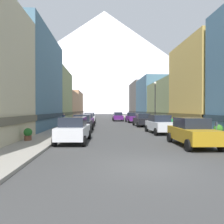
# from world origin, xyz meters

# --- Properties ---
(ground_plane) EXTENTS (400.00, 400.00, 0.00)m
(ground_plane) POSITION_xyz_m (0.00, 0.00, 0.00)
(ground_plane) COLOR #3C3C3C
(sidewalk_left) EXTENTS (2.50, 100.00, 0.15)m
(sidewalk_left) POSITION_xyz_m (-6.25, 35.00, 0.07)
(sidewalk_left) COLOR gray
(sidewalk_left) RESTS_ON ground
(sidewalk_right) EXTENTS (2.50, 100.00, 0.15)m
(sidewalk_right) POSITION_xyz_m (6.25, 35.00, 0.07)
(sidewalk_right) COLOR gray
(sidewalk_right) RESTS_ON ground
(storefront_left_1) EXTENTS (7.31, 12.66, 11.02)m
(storefront_left_1) POSITION_xyz_m (-11.01, 16.48, 5.33)
(storefront_left_1) COLOR slate
(storefront_left_1) RESTS_ON ground
(storefront_left_2) EXTENTS (8.45, 10.65, 9.00)m
(storefront_left_2) POSITION_xyz_m (-11.58, 28.23, 4.34)
(storefront_left_2) COLOR #8C9966
(storefront_left_2) RESTS_ON ground
(storefront_left_3) EXTENTS (6.83, 11.66, 6.25)m
(storefront_left_3) POSITION_xyz_m (-10.77, 39.66, 3.01)
(storefront_left_3) COLOR tan
(storefront_left_3) RESTS_ON ground
(storefront_left_4) EXTENTS (8.87, 13.79, 7.39)m
(storefront_left_4) POSITION_xyz_m (-11.79, 52.64, 3.56)
(storefront_left_4) COLOR tan
(storefront_left_4) RESTS_ON ground
(storefront_right_1) EXTENTS (8.12, 9.34, 10.10)m
(storefront_right_1) POSITION_xyz_m (11.41, 15.47, 4.88)
(storefront_right_1) COLOR #D8B259
(storefront_right_1) RESTS_ON ground
(storefront_right_2) EXTENTS (10.27, 13.58, 7.11)m
(storefront_right_2) POSITION_xyz_m (12.48, 26.99, 3.42)
(storefront_right_2) COLOR #8C9966
(storefront_right_2) RESTS_ON ground
(storefront_right_3) EXTENTS (6.41, 12.45, 9.64)m
(storefront_right_3) POSITION_xyz_m (10.55, 40.49, 4.65)
(storefront_right_3) COLOR slate
(storefront_right_3) RESTS_ON ground
(storefront_right_4) EXTENTS (8.22, 12.99, 10.35)m
(storefront_right_4) POSITION_xyz_m (11.46, 53.42, 5.00)
(storefront_right_4) COLOR #66605B
(storefront_right_4) RESTS_ON ground
(car_left_0) EXTENTS (2.25, 4.48, 1.78)m
(car_left_0) POSITION_xyz_m (-3.80, 6.57, 0.90)
(car_left_0) COLOR silver
(car_left_0) RESTS_ON ground
(car_left_1) EXTENTS (2.14, 4.43, 1.78)m
(car_left_1) POSITION_xyz_m (-3.80, 13.87, 0.90)
(car_left_1) COLOR black
(car_left_1) RESTS_ON ground
(car_left_2) EXTENTS (2.15, 4.44, 1.78)m
(car_left_2) POSITION_xyz_m (-3.80, 20.30, 0.90)
(car_left_2) COLOR #591E72
(car_left_2) RESTS_ON ground
(car_left_3) EXTENTS (2.14, 4.43, 1.78)m
(car_left_3) POSITION_xyz_m (-3.80, 27.83, 0.90)
(car_left_3) COLOR silver
(car_left_3) RESTS_ON ground
(car_right_0) EXTENTS (2.16, 4.45, 1.78)m
(car_right_0) POSITION_xyz_m (3.80, 4.70, 0.90)
(car_right_0) COLOR #B28419
(car_right_0) RESTS_ON ground
(car_right_1) EXTENTS (2.17, 4.45, 1.78)m
(car_right_1) POSITION_xyz_m (3.80, 11.71, 0.90)
(car_right_1) COLOR silver
(car_right_1) RESTS_ON ground
(car_right_2) EXTENTS (2.10, 4.42, 1.78)m
(car_right_2) POSITION_xyz_m (3.80, 20.15, 0.90)
(car_right_2) COLOR black
(car_right_2) RESTS_ON ground
(car_right_3) EXTENTS (2.18, 4.46, 1.78)m
(car_right_3) POSITION_xyz_m (3.80, 28.86, 0.90)
(car_right_3) COLOR #591E72
(car_right_3) RESTS_ON ground
(car_driving_0) EXTENTS (2.06, 4.40, 1.78)m
(car_driving_0) POSITION_xyz_m (1.60, 33.91, 0.90)
(car_driving_0) COLOR #591E72
(car_driving_0) RESTS_ON ground
(parking_meter_near) EXTENTS (0.14, 0.10, 1.33)m
(parking_meter_near) POSITION_xyz_m (5.75, 5.34, 1.01)
(parking_meter_near) COLOR #595960
(parking_meter_near) RESTS_ON sidewalk_right
(potted_plant_0) EXTENTS (0.73, 0.73, 1.02)m
(potted_plant_0) POSITION_xyz_m (7.00, 17.70, 0.72)
(potted_plant_0) COLOR gray
(potted_plant_0) RESTS_ON sidewalk_right
(potted_plant_1) EXTENTS (0.58, 0.58, 0.85)m
(potted_plant_1) POSITION_xyz_m (-7.00, 6.74, 0.60)
(potted_plant_1) COLOR brown
(potted_plant_1) RESTS_ON sidewalk_left
(potted_plant_2) EXTENTS (0.68, 0.68, 1.02)m
(potted_plant_2) POSITION_xyz_m (7.00, 7.24, 0.76)
(potted_plant_2) COLOR gray
(potted_plant_2) RESTS_ON sidewalk_right
(pedestrian_0) EXTENTS (0.36, 0.36, 1.69)m
(pedestrian_0) POSITION_xyz_m (-6.25, 16.72, 0.93)
(pedestrian_0) COLOR navy
(pedestrian_0) RESTS_ON sidewalk_left
(streetlamp_right) EXTENTS (0.36, 0.36, 5.86)m
(streetlamp_right) POSITION_xyz_m (5.35, 19.30, 3.99)
(streetlamp_right) COLOR black
(streetlamp_right) RESTS_ON sidewalk_right
(mountain_backdrop) EXTENTS (313.82, 313.82, 128.98)m
(mountain_backdrop) POSITION_xyz_m (3.38, 260.00, 64.49)
(mountain_backdrop) COLOR silver
(mountain_backdrop) RESTS_ON ground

